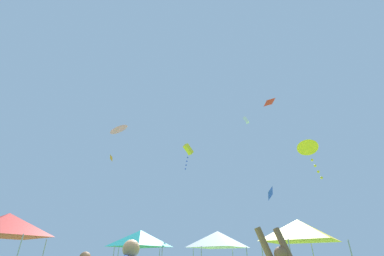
{
  "coord_description": "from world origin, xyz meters",
  "views": [
    {
      "loc": [
        0.02,
        -5.06,
        1.51
      ],
      "look_at": [
        3.24,
        14.37,
        11.85
      ],
      "focal_mm": 23.89,
      "sensor_mm": 36.0,
      "label": 1
    }
  ],
  "objects_px": {
    "kite_white_box": "(246,120)",
    "kite_yellow_box": "(188,150)",
    "canopy_tent_white": "(218,239)",
    "kite_red_diamond": "(269,102)",
    "kite_blue_diamond": "(270,194)",
    "canopy_tent_teal": "(140,238)",
    "kite_orange_diamond": "(112,158)",
    "kite_pink_delta": "(118,129)",
    "kite_yellow_delta": "(308,148)",
    "canopy_tent_red": "(6,225)",
    "canopy_tent_yellow": "(299,230)"
  },
  "relations": [
    {
      "from": "kite_blue_diamond",
      "to": "canopy_tent_teal",
      "type": "bearing_deg",
      "value": -149.91
    },
    {
      "from": "canopy_tent_yellow",
      "to": "kite_blue_diamond",
      "type": "height_order",
      "value": "kite_blue_diamond"
    },
    {
      "from": "kite_blue_diamond",
      "to": "kite_orange_diamond",
      "type": "relative_size",
      "value": 1.67
    },
    {
      "from": "kite_yellow_delta",
      "to": "kite_pink_delta",
      "type": "bearing_deg",
      "value": 169.39
    },
    {
      "from": "canopy_tent_teal",
      "to": "kite_yellow_box",
      "type": "height_order",
      "value": "kite_yellow_box"
    },
    {
      "from": "kite_red_diamond",
      "to": "kite_orange_diamond",
      "type": "xyz_separation_m",
      "value": [
        -18.04,
        8.54,
        -4.87
      ]
    },
    {
      "from": "canopy_tent_yellow",
      "to": "kite_yellow_delta",
      "type": "distance_m",
      "value": 7.64
    },
    {
      "from": "kite_white_box",
      "to": "kite_yellow_delta",
      "type": "distance_m",
      "value": 22.46
    },
    {
      "from": "kite_white_box",
      "to": "kite_yellow_box",
      "type": "height_order",
      "value": "kite_white_box"
    },
    {
      "from": "kite_white_box",
      "to": "kite_yellow_box",
      "type": "distance_m",
      "value": 16.69
    },
    {
      "from": "canopy_tent_white",
      "to": "kite_blue_diamond",
      "type": "distance_m",
      "value": 13.63
    },
    {
      "from": "kite_yellow_delta",
      "to": "canopy_tent_white",
      "type": "bearing_deg",
      "value": 161.95
    },
    {
      "from": "kite_orange_diamond",
      "to": "kite_white_box",
      "type": "bearing_deg",
      "value": 5.97
    },
    {
      "from": "canopy_tent_teal",
      "to": "kite_blue_diamond",
      "type": "height_order",
      "value": "kite_blue_diamond"
    },
    {
      "from": "kite_red_diamond",
      "to": "kite_white_box",
      "type": "relative_size",
      "value": 1.18
    },
    {
      "from": "canopy_tent_red",
      "to": "kite_pink_delta",
      "type": "xyz_separation_m",
      "value": [
        4.37,
        2.88,
        7.4
      ]
    },
    {
      "from": "kite_blue_diamond",
      "to": "kite_yellow_delta",
      "type": "relative_size",
      "value": 0.39
    },
    {
      "from": "kite_blue_diamond",
      "to": "kite_white_box",
      "type": "bearing_deg",
      "value": 80.44
    },
    {
      "from": "canopy_tent_red",
      "to": "kite_white_box",
      "type": "relative_size",
      "value": 3.06
    },
    {
      "from": "canopy_tent_teal",
      "to": "kite_yellow_box",
      "type": "relative_size",
      "value": 1.24
    },
    {
      "from": "canopy_tent_red",
      "to": "kite_red_diamond",
      "type": "height_order",
      "value": "kite_red_diamond"
    },
    {
      "from": "kite_red_diamond",
      "to": "kite_pink_delta",
      "type": "xyz_separation_m",
      "value": [
        -15.71,
        -5.02,
        -7.43
      ]
    },
    {
      "from": "kite_blue_diamond",
      "to": "kite_pink_delta",
      "type": "bearing_deg",
      "value": -151.56
    },
    {
      "from": "kite_blue_diamond",
      "to": "kite_white_box",
      "type": "distance_m",
      "value": 15.14
    },
    {
      "from": "canopy_tent_white",
      "to": "kite_blue_diamond",
      "type": "bearing_deg",
      "value": 46.8
    },
    {
      "from": "kite_orange_diamond",
      "to": "canopy_tent_white",
      "type": "bearing_deg",
      "value": -55.33
    },
    {
      "from": "kite_white_box",
      "to": "kite_yellow_delta",
      "type": "height_order",
      "value": "kite_white_box"
    },
    {
      "from": "kite_red_diamond",
      "to": "kite_pink_delta",
      "type": "height_order",
      "value": "kite_red_diamond"
    },
    {
      "from": "canopy_tent_yellow",
      "to": "kite_orange_diamond",
      "type": "height_order",
      "value": "kite_orange_diamond"
    },
    {
      "from": "canopy_tent_white",
      "to": "kite_red_diamond",
      "type": "height_order",
      "value": "kite_red_diamond"
    },
    {
      "from": "canopy_tent_white",
      "to": "kite_blue_diamond",
      "type": "xyz_separation_m",
      "value": [
        8.56,
        9.11,
        5.43
      ]
    },
    {
      "from": "kite_yellow_box",
      "to": "kite_orange_diamond",
      "type": "xyz_separation_m",
      "value": [
        -8.81,
        6.64,
        1.03
      ]
    },
    {
      "from": "canopy_tent_teal",
      "to": "kite_pink_delta",
      "type": "height_order",
      "value": "kite_pink_delta"
    },
    {
      "from": "canopy_tent_white",
      "to": "kite_red_diamond",
      "type": "distance_m",
      "value": 18.2
    },
    {
      "from": "kite_yellow_delta",
      "to": "canopy_tent_yellow",
      "type": "bearing_deg",
      "value": -140.61
    },
    {
      "from": "kite_white_box",
      "to": "canopy_tent_teal",
      "type": "bearing_deg",
      "value": -134.86
    },
    {
      "from": "canopy_tent_white",
      "to": "canopy_tent_red",
      "type": "distance_m",
      "value": 12.0
    },
    {
      "from": "kite_pink_delta",
      "to": "kite_blue_diamond",
      "type": "height_order",
      "value": "kite_pink_delta"
    },
    {
      "from": "kite_red_diamond",
      "to": "canopy_tent_teal",
      "type": "bearing_deg",
      "value": -162.31
    },
    {
      "from": "canopy_tent_white",
      "to": "kite_blue_diamond",
      "type": "height_order",
      "value": "kite_blue_diamond"
    },
    {
      "from": "kite_yellow_box",
      "to": "kite_orange_diamond",
      "type": "relative_size",
      "value": 4.02
    },
    {
      "from": "kite_red_diamond",
      "to": "kite_blue_diamond",
      "type": "distance_m",
      "value": 10.44
    },
    {
      "from": "canopy_tent_yellow",
      "to": "kite_orange_diamond",
      "type": "relative_size",
      "value": 4.99
    },
    {
      "from": "canopy_tent_white",
      "to": "kite_yellow_box",
      "type": "height_order",
      "value": "kite_yellow_box"
    },
    {
      "from": "canopy_tent_white",
      "to": "kite_orange_diamond",
      "type": "distance_m",
      "value": 19.96
    },
    {
      "from": "canopy_tent_red",
      "to": "kite_pink_delta",
      "type": "distance_m",
      "value": 9.06
    },
    {
      "from": "kite_yellow_box",
      "to": "kite_orange_diamond",
      "type": "height_order",
      "value": "kite_orange_diamond"
    },
    {
      "from": "kite_pink_delta",
      "to": "kite_blue_diamond",
      "type": "distance_m",
      "value": 18.27
    },
    {
      "from": "canopy_tent_white",
      "to": "canopy_tent_teal",
      "type": "bearing_deg",
      "value": 166.19
    },
    {
      "from": "kite_pink_delta",
      "to": "kite_yellow_box",
      "type": "xyz_separation_m",
      "value": [
        6.48,
        6.91,
        1.53
      ]
    }
  ]
}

